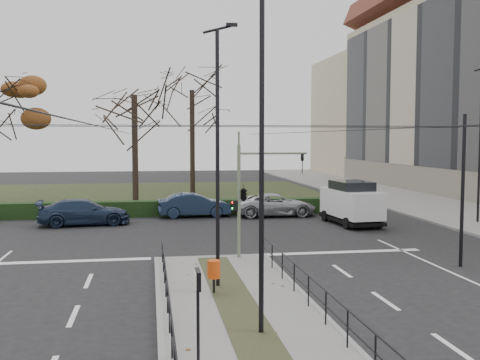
% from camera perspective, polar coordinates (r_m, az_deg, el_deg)
% --- Properties ---
extents(ground, '(140.00, 140.00, 0.00)m').
position_cam_1_polar(ground, '(19.06, -1.32, -11.13)').
color(ground, black).
rests_on(ground, ground).
extents(median_island, '(4.40, 15.00, 0.14)m').
position_cam_1_polar(median_island, '(16.67, -0.12, -13.15)').
color(median_island, slate).
rests_on(median_island, ground).
extents(sidewalk_east, '(8.00, 90.00, 0.14)m').
position_cam_1_polar(sidewalk_east, '(45.40, 17.78, -2.26)').
color(sidewalk_east, slate).
rests_on(sidewalk_east, ground).
extents(park, '(38.00, 26.00, 0.10)m').
position_cam_1_polar(park, '(50.58, -13.06, -1.54)').
color(park, black).
rests_on(park, ground).
extents(hedge, '(38.00, 1.00, 1.00)m').
position_cam_1_polar(hedge, '(37.26, -14.47, -2.91)').
color(hedge, black).
rests_on(hedge, ground).
extents(median_railing, '(4.14, 13.24, 0.92)m').
position_cam_1_polar(median_railing, '(16.33, -0.07, -10.22)').
color(median_railing, black).
rests_on(median_railing, median_island).
extents(catenary, '(20.00, 34.00, 6.00)m').
position_cam_1_polar(catenary, '(20.05, -1.96, -0.43)').
color(catenary, black).
rests_on(catenary, ground).
extents(traffic_light, '(3.17, 1.81, 4.66)m').
position_cam_1_polar(traffic_light, '(23.14, 0.55, -1.22)').
color(traffic_light, '#68755A').
rests_on(traffic_light, median_island).
extents(litter_bin, '(0.41, 0.41, 1.06)m').
position_cam_1_polar(litter_bin, '(18.03, -2.68, -9.09)').
color(litter_bin, black).
rests_on(litter_bin, median_island).
extents(info_panel, '(0.12, 0.54, 2.08)m').
position_cam_1_polar(info_panel, '(12.38, -4.33, -11.12)').
color(info_panel, black).
rests_on(info_panel, median_island).
extents(streetlamp_median_near, '(0.73, 0.15, 8.77)m').
position_cam_1_polar(streetlamp_median_near, '(13.91, 2.29, 2.36)').
color(streetlamp_median_near, black).
rests_on(streetlamp_median_near, median_island).
extents(streetlamp_median_far, '(0.72, 0.15, 8.64)m').
position_cam_1_polar(streetlamp_median_far, '(18.42, -2.24, 2.62)').
color(streetlamp_median_far, black).
rests_on(streetlamp_median_far, median_island).
extents(streetlamp_sidewalk, '(0.77, 0.16, 9.18)m').
position_cam_1_polar(streetlamp_sidewalk, '(35.82, 23.23, 3.50)').
color(streetlamp_sidewalk, black).
rests_on(streetlamp_sidewalk, sidewalk_east).
extents(parked_car_third, '(5.46, 2.71, 1.52)m').
position_cam_1_polar(parked_car_third, '(34.06, -15.56, -3.15)').
color(parked_car_third, '#1C2A43').
rests_on(parked_car_third, ground).
extents(parked_car_fourth, '(5.29, 2.44, 1.47)m').
position_cam_1_polar(parked_car_fourth, '(36.68, 3.62, -2.53)').
color(parked_car_fourth, '#A0A2A7').
rests_on(parked_car_fourth, ground).
extents(white_van, '(2.54, 5.02, 2.56)m').
position_cam_1_polar(white_van, '(33.61, 11.24, -2.21)').
color(white_van, silver).
rests_on(white_van, ground).
extents(bare_tree_center, '(6.95, 6.95, 12.34)m').
position_cam_1_polar(bare_tree_center, '(51.06, -4.89, 8.33)').
color(bare_tree_center, black).
rests_on(bare_tree_center, park).
extents(bare_tree_near, '(6.78, 6.78, 10.85)m').
position_cam_1_polar(bare_tree_near, '(42.34, -10.68, 7.70)').
color(bare_tree_near, black).
rests_on(bare_tree_near, park).
extents(parked_car_fifth, '(4.73, 1.85, 1.53)m').
position_cam_1_polar(parked_car_fifth, '(36.31, -4.67, -2.55)').
color(parked_car_fifth, '#1C2A43').
rests_on(parked_car_fifth, ground).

